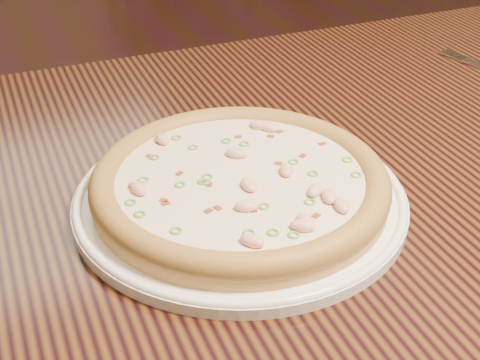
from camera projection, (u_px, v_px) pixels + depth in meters
name	position (u px, v px, depth m)	size (l,w,h in m)	color
ground	(113.00, 253.00, 1.84)	(9.00, 9.00, 0.00)	black
hero_table	(313.00, 228.00, 0.84)	(1.20, 0.80, 0.75)	black
plate	(240.00, 197.00, 0.70)	(0.35, 0.35, 0.02)	white
pizza	(240.00, 182.00, 0.69)	(0.31, 0.31, 0.03)	tan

